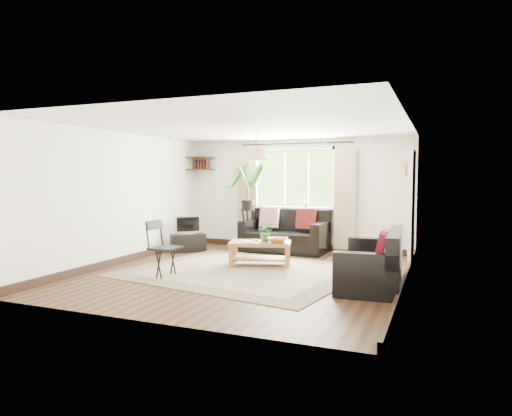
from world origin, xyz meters
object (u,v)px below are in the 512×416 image
at_px(sofa_right, 371,260).
at_px(coffee_table, 260,254).
at_px(tv_stand, 188,243).
at_px(sofa_back, 284,232).
at_px(palm_stand, 248,206).
at_px(folding_chair, 166,249).

xyz_separation_m(sofa_right, coffee_table, (-2.04, 0.79, -0.17)).
height_order(sofa_right, tv_stand, sofa_right).
height_order(sofa_back, tv_stand, sofa_back).
bearing_deg(palm_stand, sofa_back, -5.04).
height_order(sofa_back, folding_chair, folding_chair).
xyz_separation_m(palm_stand, folding_chair, (-0.08, -3.10, -0.50)).
distance_m(sofa_right, palm_stand, 3.94).
bearing_deg(sofa_back, folding_chair, -105.34).
distance_m(tv_stand, palm_stand, 1.52).
xyz_separation_m(sofa_back, palm_stand, (-0.87, 0.08, 0.53)).
height_order(tv_stand, folding_chair, folding_chair).
distance_m(palm_stand, folding_chair, 3.14).
xyz_separation_m(sofa_back, tv_stand, (-1.91, -0.74, -0.23)).
bearing_deg(palm_stand, sofa_right, -39.67).
height_order(palm_stand, folding_chair, palm_stand).
distance_m(tv_stand, folding_chair, 2.49).
bearing_deg(sofa_back, sofa_right, -46.41).
relative_size(sofa_right, palm_stand, 0.88).
height_order(sofa_back, palm_stand, palm_stand).
relative_size(coffee_table, palm_stand, 0.57).
distance_m(sofa_back, tv_stand, 2.06).
bearing_deg(sofa_back, coffee_table, -84.59).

